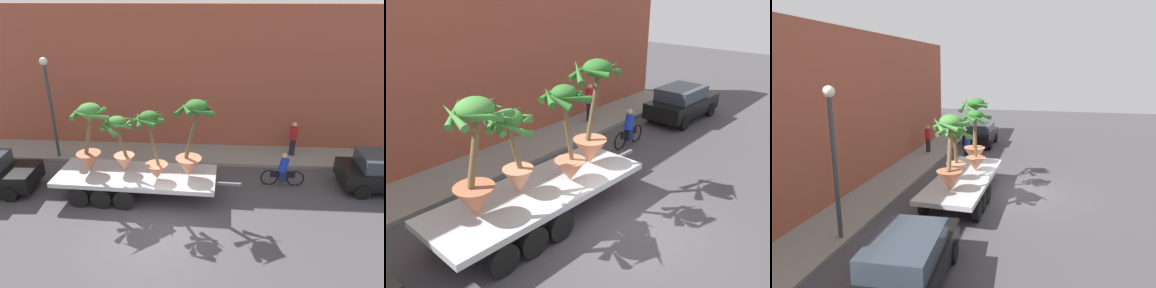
{
  "view_description": "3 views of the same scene",
  "coord_description": "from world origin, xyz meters",
  "views": [
    {
      "loc": [
        1.74,
        -9.84,
        7.73
      ],
      "look_at": [
        0.88,
        3.34,
        1.86
      ],
      "focal_mm": 32.74,
      "sensor_mm": 36.0,
      "label": 1
    },
    {
      "loc": [
        -7.57,
        -4.56,
        6.13
      ],
      "look_at": [
        1.22,
        3.06,
        1.25
      ],
      "focal_mm": 36.74,
      "sensor_mm": 36.0,
      "label": 2
    },
    {
      "loc": [
        -14.94,
        -0.85,
        5.52
      ],
      "look_at": [
        0.55,
        2.69,
        1.96
      ],
      "focal_mm": 32.45,
      "sensor_mm": 36.0,
      "label": 3
    }
  ],
  "objects": [
    {
      "name": "sidewalk",
      "position": [
        0.0,
        6.1,
        0.07
      ],
      "size": [
        24.0,
        2.2,
        0.15
      ],
      "primitive_type": "cube",
      "color": "gray",
      "rests_on": "ground"
    },
    {
      "name": "cyclist",
      "position": [
        4.73,
        3.44,
        0.67
      ],
      "size": [
        1.84,
        0.35,
        1.54
      ],
      "color": "black",
      "rests_on": "ground"
    },
    {
      "name": "potted_palm_middle",
      "position": [
        -1.87,
        2.5,
        2.16
      ],
      "size": [
        1.44,
        1.52,
        2.32
      ],
      "color": "tan",
      "rests_on": "flatbed_trailer"
    },
    {
      "name": "street_lamp",
      "position": [
        -5.84,
        5.3,
        3.23
      ],
      "size": [
        0.36,
        0.36,
        4.83
      ],
      "color": "#383D42",
      "rests_on": "sidewalk"
    },
    {
      "name": "flatbed_trailer",
      "position": [
        -1.55,
        2.26,
        0.77
      ],
      "size": [
        7.38,
        2.47,
        0.98
      ],
      "color": "#B7BABF",
      "rests_on": "ground"
    },
    {
      "name": "building_facade",
      "position": [
        0.0,
        7.8,
        3.56
      ],
      "size": [
        24.0,
        1.2,
        7.13
      ],
      "primitive_type": "cube",
      "color": "#9E4C38",
      "rests_on": "ground"
    },
    {
      "name": "potted_palm_extra",
      "position": [
        0.94,
        2.25,
        2.38
      ],
      "size": [
        1.54,
        1.58,
        3.11
      ],
      "color": "#C17251",
      "rests_on": "flatbed_trailer"
    },
    {
      "name": "pedestrian_near_gate",
      "position": [
        5.67,
        6.22,
        1.04
      ],
      "size": [
        0.36,
        0.36,
        1.71
      ],
      "color": "black",
      "rests_on": "sidewalk"
    },
    {
      "name": "potted_palm_front",
      "position": [
        -3.06,
        2.38,
        2.37
      ],
      "size": [
        1.59,
        1.64,
        2.85
      ],
      "color": "#B26647",
      "rests_on": "flatbed_trailer"
    },
    {
      "name": "potted_palm_rear",
      "position": [
        -0.49,
        1.95,
        2.32
      ],
      "size": [
        1.3,
        1.37,
        2.75
      ],
      "color": "#C17251",
      "rests_on": "flatbed_trailer"
    },
    {
      "name": "ground_plane",
      "position": [
        0.0,
        0.0,
        0.0
      ],
      "size": [
        60.0,
        60.0,
        0.0
      ],
      "primitive_type": "plane",
      "color": "#423F44"
    }
  ]
}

